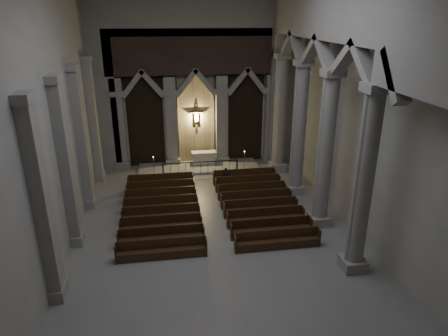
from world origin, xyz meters
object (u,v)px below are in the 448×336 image
(candle_stand_left, at_px, (154,171))
(pews, at_px, (211,208))
(worshipper, at_px, (226,176))
(altar_rail, at_px, (200,166))
(candle_stand_right, at_px, (244,165))
(altar, at_px, (204,158))

(candle_stand_left, xyz_separation_m, pews, (3.13, -5.91, -0.10))
(pews, bearing_deg, worshipper, 69.54)
(altar_rail, height_order, worshipper, worshipper)
(candle_stand_right, bearing_deg, altar_rail, -171.90)
(candle_stand_left, relative_size, pews, 0.15)
(altar, relative_size, worshipper, 1.62)
(candle_stand_left, distance_m, worshipper, 5.01)
(altar, xyz_separation_m, pews, (-0.42, -7.54, -0.31))
(altar, relative_size, altar_rail, 0.34)
(candle_stand_right, height_order, worshipper, candle_stand_right)
(altar, xyz_separation_m, candle_stand_left, (-3.55, -1.63, -0.21))
(altar, height_order, worshipper, worshipper)
(worshipper, bearing_deg, candle_stand_right, 72.48)
(candle_stand_left, bearing_deg, worshipper, -22.71)
(altar_rail, relative_size, candle_stand_right, 3.61)
(worshipper, bearing_deg, altar, 126.38)
(altar, height_order, candle_stand_left, candle_stand_left)
(candle_stand_right, bearing_deg, worshipper, -127.30)
(altar_rail, bearing_deg, candle_stand_right, 8.10)
(candle_stand_left, height_order, candle_stand_right, candle_stand_left)
(altar, bearing_deg, pews, -93.22)
(pews, height_order, worshipper, worshipper)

